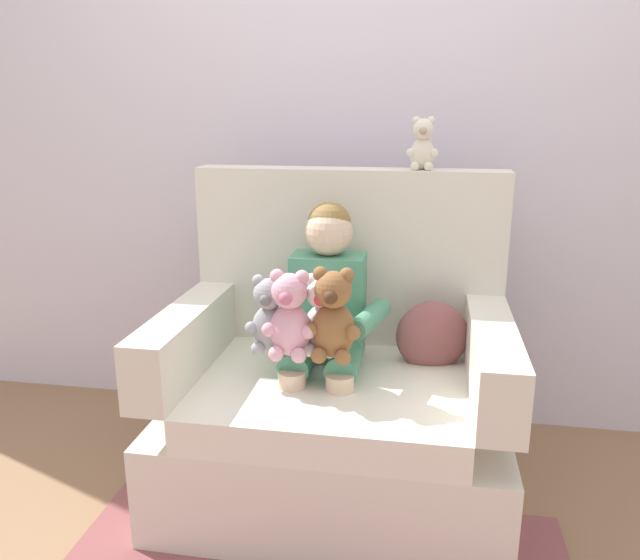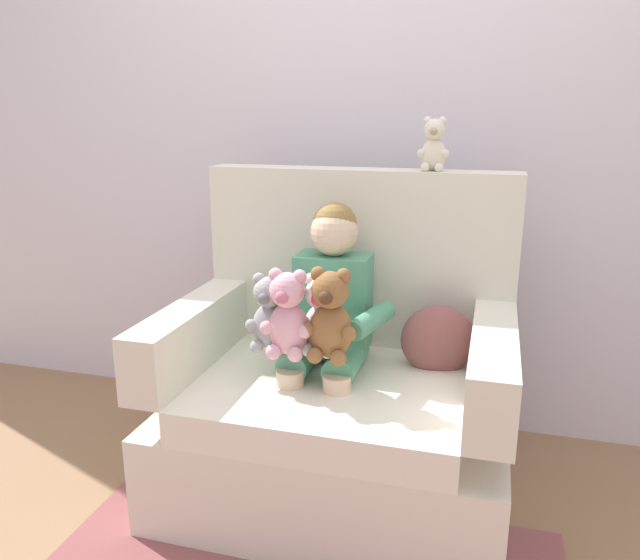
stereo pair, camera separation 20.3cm
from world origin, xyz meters
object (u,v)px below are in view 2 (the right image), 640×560
(seated_child, at_px, (329,310))
(plush_cream_on_backrest, at_px, (434,146))
(plush_pink, at_px, (288,316))
(plush_grey, at_px, (270,315))
(plush_white, at_px, (321,317))
(throw_pillow, at_px, (438,341))
(armchair, at_px, (340,398))
(plush_brown, at_px, (330,317))

(seated_child, bearing_deg, plush_cream_on_backrest, 50.59)
(plush_pink, bearing_deg, plush_grey, 165.58)
(plush_grey, relative_size, plush_cream_on_backrest, 1.38)
(plush_white, xyz_separation_m, throw_pillow, (0.36, 0.24, -0.14))
(armchair, bearing_deg, plush_grey, -142.50)
(armchair, bearing_deg, plush_brown, -86.52)
(plush_grey, height_order, plush_brown, plush_brown)
(armchair, xyz_separation_m, plush_pink, (-0.13, -0.19, 0.36))
(plush_pink, relative_size, plush_cream_on_backrest, 1.54)
(plush_grey, distance_m, throw_pillow, 0.61)
(plush_white, relative_size, plush_pink, 0.92)
(seated_child, height_order, plush_brown, seated_child)
(seated_child, relative_size, plush_brown, 2.68)
(plush_grey, bearing_deg, seated_child, 37.20)
(plush_white, relative_size, plush_cream_on_backrest, 1.41)
(armchair, distance_m, plush_cream_on_backrest, 0.97)
(seated_child, relative_size, throw_pillow, 3.17)
(plush_brown, xyz_separation_m, plush_pink, (-0.14, -0.01, -0.01))
(plush_pink, bearing_deg, throw_pillow, 41.05)
(seated_child, bearing_deg, plush_grey, -126.10)
(armchair, height_order, plush_grey, armchair)
(plush_white, height_order, plush_cream_on_backrest, plush_cream_on_backrest)
(plush_brown, distance_m, plush_pink, 0.14)
(plush_cream_on_backrest, height_order, throw_pillow, plush_cream_on_backrest)
(seated_child, height_order, plush_white, seated_child)
(seated_child, relative_size, plush_grey, 3.11)
(plush_cream_on_backrest, bearing_deg, seated_child, -137.75)
(armchair, distance_m, plush_white, 0.38)
(armchair, relative_size, seated_child, 1.43)
(plush_brown, bearing_deg, plush_pink, 161.68)
(plush_brown, relative_size, plush_cream_on_backrest, 1.60)
(plush_brown, bearing_deg, throw_pillow, 20.10)
(seated_child, relative_size, plush_white, 3.03)
(plush_grey, relative_size, plush_pink, 0.90)
(armchair, distance_m, plush_brown, 0.41)
(plush_brown, bearing_deg, plush_cream_on_backrest, 40.44)
(plush_cream_on_backrest, bearing_deg, plush_white, -124.94)
(seated_child, xyz_separation_m, plush_grey, (-0.16, -0.17, 0.02))
(plush_brown, xyz_separation_m, throw_pillow, (0.32, 0.28, -0.15))
(plush_grey, bearing_deg, plush_brown, -15.38)
(plush_grey, xyz_separation_m, plush_pink, (0.07, -0.03, 0.01))
(armchair, distance_m, plush_grey, 0.43)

